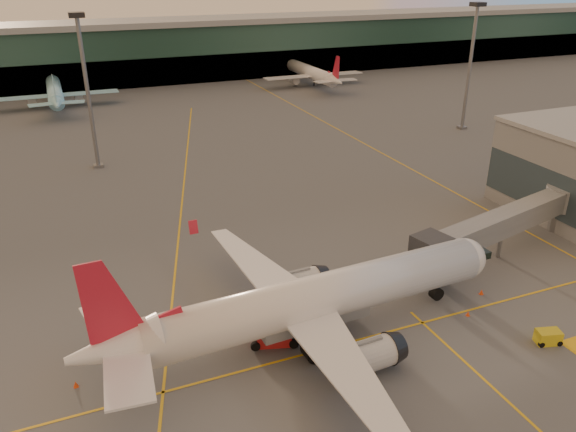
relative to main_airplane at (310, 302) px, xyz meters
name	(u,v)px	position (x,y,z in m)	size (l,w,h in m)	color
ground	(408,366)	(6.49, -6.95, -4.11)	(600.00, 600.00, 0.00)	#4C4F54
taxi_markings	(200,200)	(-0.83, 37.53, -4.11)	(100.12, 173.00, 0.01)	gold
terminal	(139,52)	(6.49, 134.84, 4.65)	(400.00, 20.00, 17.60)	#19382D
mast_west_near	(86,81)	(-13.51, 59.05, 10.75)	(2.40, 2.40, 25.60)	slate
mast_east_near	(471,58)	(61.49, 55.05, 10.75)	(2.40, 2.40, 25.60)	slate
main_airplane	(310,302)	(0.00, 0.00, 0.00)	(41.93, 37.76, 12.65)	white
jet_bridge	(510,221)	(29.43, 6.46, 0.22)	(28.83, 9.70, 6.14)	slate
catering_truck	(271,319)	(-3.43, 1.02, -1.59)	(6.19, 4.03, 4.44)	red
gpu_cart	(548,337)	(20.41, -9.17, -3.46)	(2.56, 1.93, 1.33)	gold
cone_nose	(481,292)	(20.44, 0.03, -3.83)	(0.46, 0.46, 0.58)	#E63F0C
cone_tail	(76,384)	(-20.85, 1.53, -3.84)	(0.44, 0.44, 0.56)	#E63F0C
cone_wing_left	(245,259)	(-0.63, 17.02, -3.88)	(0.39, 0.39, 0.49)	#E63F0C
cone_fwd	(468,314)	(16.45, -2.68, -3.86)	(0.40, 0.40, 0.51)	#E63F0C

